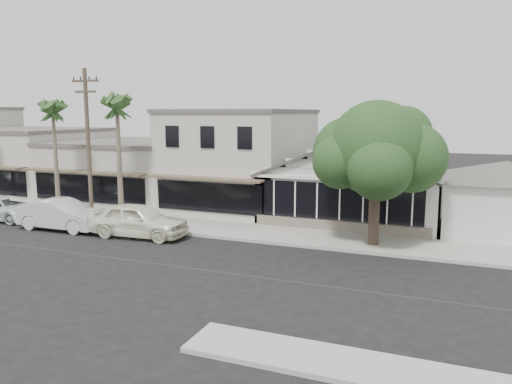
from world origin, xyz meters
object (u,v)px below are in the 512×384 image
at_px(utility_pole, 88,143).
at_px(car_0, 139,220).
at_px(car_2, 8,208).
at_px(car_1, 62,215).
at_px(shade_tree, 376,151).

xyz_separation_m(utility_pole, car_0, (4.30, -1.44, -3.88)).
bearing_deg(car_0, car_2, 83.05).
bearing_deg(car_0, car_1, 88.92).
distance_m(car_1, car_2, 5.07).
distance_m(car_0, car_1, 5.01).
height_order(car_1, shade_tree, shade_tree).
xyz_separation_m(utility_pole, car_2, (-5.70, -0.88, -4.08)).
height_order(utility_pole, shade_tree, utility_pole).
height_order(utility_pole, car_2, utility_pole).
xyz_separation_m(car_1, shade_tree, (16.80, 3.03, 3.83)).
bearing_deg(utility_pole, car_2, -171.26).
bearing_deg(car_1, car_0, -88.89).
bearing_deg(car_0, shade_tree, -80.34).
xyz_separation_m(utility_pole, shade_tree, (16.10, 1.36, -0.09)).
xyz_separation_m(car_2, shade_tree, (21.80, 2.24, 3.98)).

